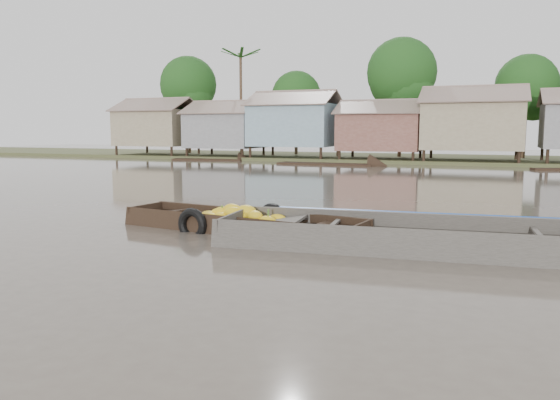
% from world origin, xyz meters
% --- Properties ---
extents(ground, '(120.00, 120.00, 0.00)m').
position_xyz_m(ground, '(0.00, 0.00, 0.00)').
color(ground, '#53493F').
rests_on(ground, ground).
extents(riverbank, '(120.00, 12.47, 10.22)m').
position_xyz_m(riverbank, '(3.03, 31.86, 3.07)').
color(riverbank, '#384723').
rests_on(riverbank, ground).
extents(banana_boat, '(6.26, 2.33, 0.88)m').
position_xyz_m(banana_boat, '(-1.74, 0.89, 0.18)').
color(banana_boat, black).
rests_on(banana_boat, ground).
extents(viewer_boat, '(8.80, 2.98, 0.70)m').
position_xyz_m(viewer_boat, '(2.78, 0.53, 0.09)').
color(viewer_boat, '#3B3732').
rests_on(viewer_boat, ground).
extents(distant_boats, '(44.80, 15.07, 0.35)m').
position_xyz_m(distant_boats, '(7.44, 23.77, -0.05)').
color(distant_boats, black).
rests_on(distant_boats, ground).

